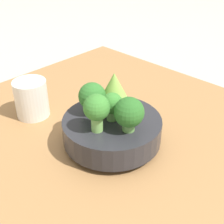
{
  "coord_description": "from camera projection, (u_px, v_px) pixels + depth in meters",
  "views": [
    {
      "loc": [
        0.44,
        -0.46,
        0.5
      ],
      "look_at": [
        0.02,
        -0.02,
        0.13
      ],
      "focal_mm": 50.0,
      "sensor_mm": 36.0,
      "label": 1
    }
  ],
  "objects": [
    {
      "name": "broccoli_floret_front",
      "position": [
        97.0,
        109.0,
        0.65
      ],
      "size": [
        0.06,
        0.06,
        0.09
      ],
      "color": "#7AB256",
      "rests_on": "bowl"
    },
    {
      "name": "cup",
      "position": [
        31.0,
        99.0,
        0.84
      ],
      "size": [
        0.09,
        0.09,
        0.1
      ],
      "color": "silver",
      "rests_on": "table"
    },
    {
      "name": "bowl",
      "position": [
        112.0,
        130.0,
        0.73
      ],
      "size": [
        0.23,
        0.23,
        0.07
      ],
      "color": "#28282D",
      "rests_on": "table"
    },
    {
      "name": "broccoli_floret_left",
      "position": [
        92.0,
        97.0,
        0.72
      ],
      "size": [
        0.06,
        0.06,
        0.08
      ],
      "color": "#6BA34C",
      "rests_on": "bowl"
    },
    {
      "name": "broccoli_floret_center",
      "position": [
        112.0,
        105.0,
        0.7
      ],
      "size": [
        0.05,
        0.05,
        0.07
      ],
      "color": "#609347",
      "rests_on": "bowl"
    },
    {
      "name": "romanesco_piece_far",
      "position": [
        114.0,
        86.0,
        0.73
      ],
      "size": [
        0.07,
        0.07,
        0.09
      ],
      "color": "#6BA34C",
      "rests_on": "bowl"
    },
    {
      "name": "table",
      "position": [
        112.0,
        141.0,
        0.79
      ],
      "size": [
        0.94,
        0.87,
        0.04
      ],
      "color": "#9E7042",
      "rests_on": "ground_plane"
    },
    {
      "name": "broccoli_floret_right",
      "position": [
        129.0,
        113.0,
        0.66
      ],
      "size": [
        0.07,
        0.07,
        0.08
      ],
      "color": "#609347",
      "rests_on": "bowl"
    },
    {
      "name": "ground_plane",
      "position": [
        112.0,
        147.0,
        0.8
      ],
      "size": [
        6.0,
        6.0,
        0.0
      ],
      "primitive_type": "plane",
      "color": "#ADA89E"
    }
  ]
}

